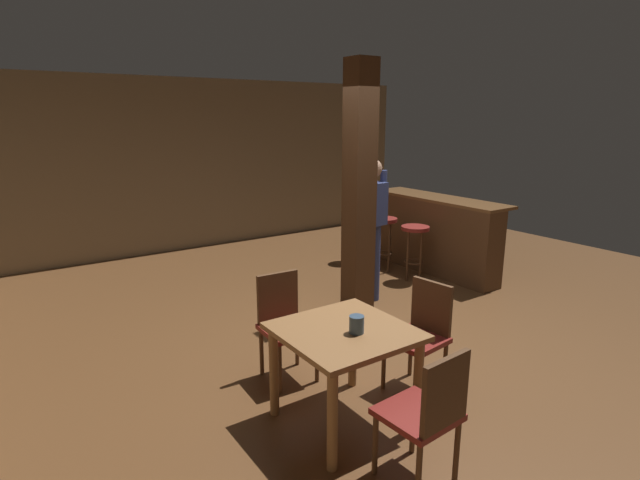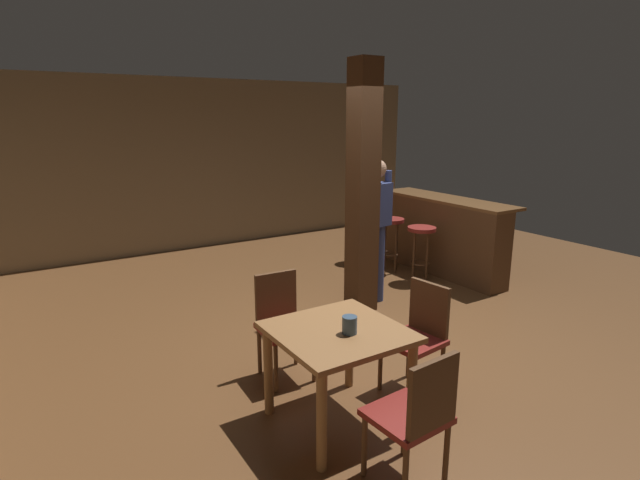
% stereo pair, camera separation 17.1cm
% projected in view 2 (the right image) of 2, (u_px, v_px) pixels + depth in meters
% --- Properties ---
extents(ground_plane, '(10.80, 10.80, 0.00)m').
position_uv_depth(ground_plane, '(378.00, 335.00, 5.14)').
color(ground_plane, brown).
extents(wall_back, '(8.00, 0.10, 2.80)m').
position_uv_depth(wall_back, '(214.00, 164.00, 8.50)').
color(wall_back, '#756047').
rests_on(wall_back, ground_plane).
extents(pillar, '(0.28, 0.28, 2.80)m').
position_uv_depth(pillar, '(363.00, 190.00, 5.52)').
color(pillar, '#422816').
rests_on(pillar, ground_plane).
extents(dining_table, '(0.88, 0.88, 0.74)m').
position_uv_depth(dining_table, '(338.00, 347.00, 3.55)').
color(dining_table, brown).
rests_on(dining_table, ground_plane).
extents(chair_north, '(0.44, 0.44, 0.89)m').
position_uv_depth(chair_north, '(282.00, 320.00, 4.26)').
color(chair_north, maroon).
rests_on(chair_north, ground_plane).
extents(chair_south, '(0.45, 0.45, 0.89)m').
position_uv_depth(chair_south, '(416.00, 414.00, 2.92)').
color(chair_south, maroon).
rests_on(chair_south, ground_plane).
extents(chair_east, '(0.47, 0.47, 0.89)m').
position_uv_depth(chair_east, '(419.00, 332.00, 4.02)').
color(chair_east, maroon).
rests_on(chair_east, ground_plane).
extents(napkin_cup, '(0.10, 0.10, 0.12)m').
position_uv_depth(napkin_cup, '(350.00, 325.00, 3.44)').
color(napkin_cup, '#33475B').
rests_on(napkin_cup, dining_table).
extents(standing_person, '(0.47, 0.25, 1.72)m').
position_uv_depth(standing_person, '(376.00, 221.00, 5.83)').
color(standing_person, navy).
rests_on(standing_person, ground_plane).
extents(bar_counter, '(0.56, 2.19, 1.08)m').
position_uv_depth(bar_counter, '(440.00, 235.00, 7.11)').
color(bar_counter, brown).
rests_on(bar_counter, ground_plane).
extents(bar_stool_near, '(0.38, 0.38, 0.75)m').
position_uv_depth(bar_stool_near, '(421.00, 240.00, 6.71)').
color(bar_stool_near, maroon).
rests_on(bar_stool_near, ground_plane).
extents(bar_stool_mid, '(0.37, 0.37, 0.78)m').
position_uv_depth(bar_stool_mid, '(391.00, 231.00, 7.13)').
color(bar_stool_mid, maroon).
rests_on(bar_stool_mid, ground_plane).
extents(bar_stool_far, '(0.34, 0.34, 0.79)m').
position_uv_depth(bar_stool_far, '(363.00, 224.00, 7.64)').
color(bar_stool_far, maroon).
rests_on(bar_stool_far, ground_plane).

